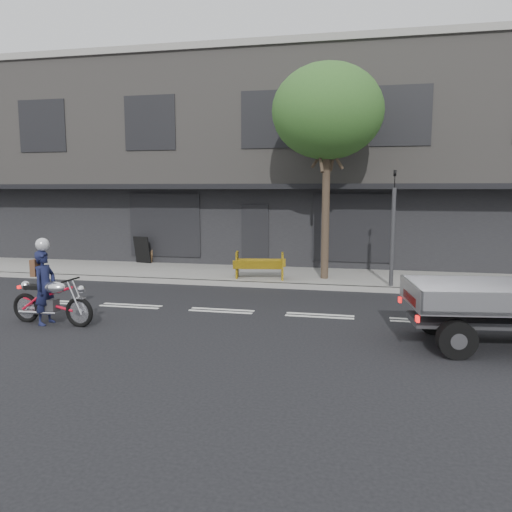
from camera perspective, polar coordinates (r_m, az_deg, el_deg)
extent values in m
plane|color=black|center=(12.34, -3.96, -6.26)|extent=(80.00, 80.00, 0.00)
cube|color=gray|center=(16.79, 0.43, -2.23)|extent=(32.00, 3.20, 0.15)
cube|color=gray|center=(15.26, -0.77, -3.25)|extent=(32.00, 0.20, 0.15)
cube|color=slate|center=(23.07, 3.76, 10.24)|extent=(26.00, 10.00, 8.00)
cylinder|color=#382B21|center=(15.78, 7.94, 4.09)|extent=(0.24, 0.24, 4.00)
ellipsoid|color=#2A5B22|center=(15.92, 8.17, 16.03)|extent=(3.40, 3.40, 2.89)
cylinder|color=#2D2D30|center=(14.96, 15.34, 1.78)|extent=(0.12, 0.12, 3.00)
imported|color=black|center=(14.89, 15.58, 8.49)|extent=(0.08, 0.10, 0.50)
torus|color=black|center=(12.37, -24.78, -5.41)|extent=(0.68, 0.15, 0.67)
torus|color=black|center=(11.52, -19.54, -6.07)|extent=(0.68, 0.15, 0.67)
cube|color=#2D2D30|center=(11.94, -22.48, -5.21)|extent=(0.36, 0.26, 0.28)
ellipsoid|color=silver|center=(11.76, -21.98, -3.35)|extent=(0.57, 0.35, 0.27)
cube|color=black|center=(12.07, -23.76, -3.28)|extent=(0.55, 0.28, 0.09)
cylinder|color=black|center=(11.48, -20.44, -2.56)|extent=(0.09, 0.60, 0.04)
imported|color=#141838|center=(11.91, -22.98, -3.34)|extent=(0.44, 0.63, 1.64)
cylinder|color=black|center=(9.57, 21.96, -8.85)|extent=(0.71, 0.33, 0.68)
cylinder|color=black|center=(10.98, 19.61, -6.63)|extent=(0.71, 0.33, 0.68)
cube|color=#9F9FA4|center=(10.36, 24.42, -4.97)|extent=(2.89, 2.07, 0.09)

